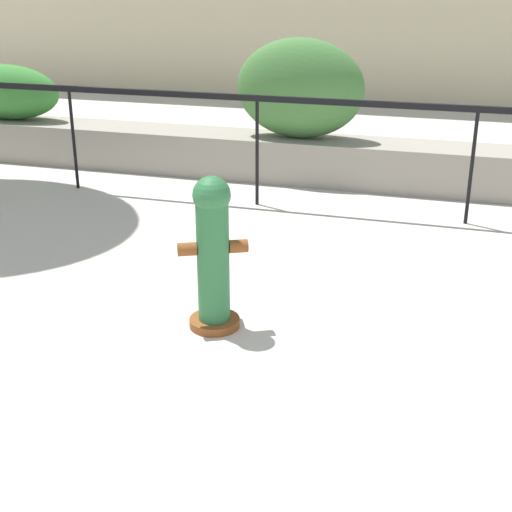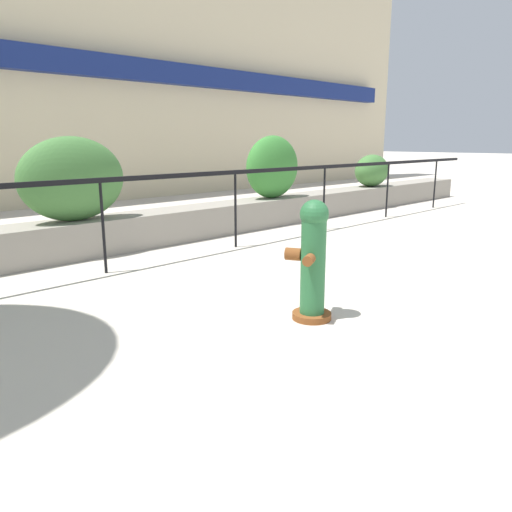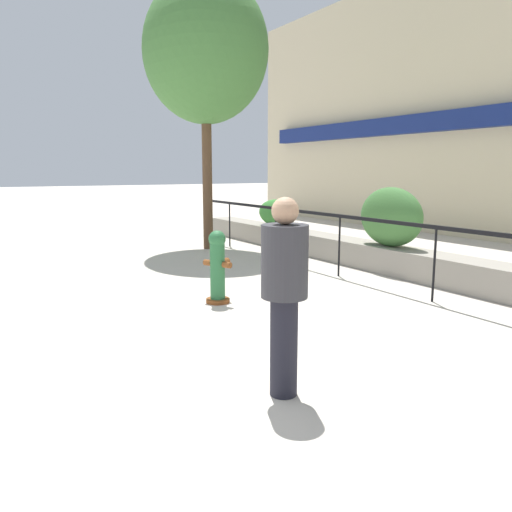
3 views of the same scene
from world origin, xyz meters
TOP-DOWN VIEW (x-y plane):
  - ground_plane at (0.00, 0.00)m, footprint 120.00×120.00m
  - planter_wall_low at (0.00, 6.00)m, footprint 18.00×0.70m
  - fence_railing_segment at (-0.00, 4.90)m, footprint 15.00×0.05m
  - hedge_bush_0 at (-5.88, 6.00)m, footprint 1.52×0.57m
  - hedge_bush_1 at (-1.96, 6.00)m, footprint 1.49×0.63m
  - fire_hydrant at (-1.62, 2.13)m, footprint 0.47×0.48m
  - street_tree at (-6.40, 4.28)m, footprint 3.23×2.90m
  - pedestrian at (1.44, 1.22)m, footprint 0.57×0.57m

SIDE VIEW (x-z plane):
  - ground_plane at x=0.00m, z-range 0.00..0.00m
  - planter_wall_low at x=0.00m, z-range 0.00..0.50m
  - fire_hydrant at x=-1.62m, z-range 0.01..1.09m
  - hedge_bush_0 at x=-5.88m, z-range 0.50..1.20m
  - pedestrian at x=1.44m, z-range 0.12..1.85m
  - fence_railing_segment at x=0.00m, z-range 0.44..1.59m
  - hedge_bush_1 at x=-1.96m, z-range 0.50..1.63m
  - street_tree at x=-6.40m, z-range 1.50..7.93m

